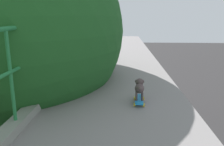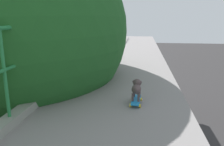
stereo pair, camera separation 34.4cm
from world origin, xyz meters
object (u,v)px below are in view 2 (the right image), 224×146
object	(u,v)px
toy_skateboard	(136,100)
small_dog	(137,88)
city_bus	(66,55)
car_black_fifth	(24,129)
car_red_taxi_sixth	(2,105)

from	to	relation	value
toy_skateboard	small_dog	world-z (taller)	small_dog
city_bus	small_dog	world-z (taller)	small_dog
car_black_fifth	toy_skateboard	distance (m)	10.71
toy_skateboard	small_dog	distance (m)	0.21
city_bus	small_dog	size ratio (longest dim) A/B	25.64
car_red_taxi_sixth	toy_skateboard	world-z (taller)	toy_skateboard
car_red_taxi_sixth	city_bus	xyz separation A→B (m)	(-0.20, 15.00, 1.06)
car_black_fifth	toy_skateboard	world-z (taller)	toy_skateboard
toy_skateboard	car_red_taxi_sixth	bearing A→B (deg)	132.82
car_black_fifth	car_red_taxi_sixth	world-z (taller)	car_red_taxi_sixth
small_dog	toy_skateboard	bearing A→B (deg)	-92.83
car_black_fifth	small_dog	bearing A→B (deg)	-48.89
small_dog	car_red_taxi_sixth	bearing A→B (deg)	132.94
car_red_taxi_sixth	toy_skateboard	distance (m)	14.86
car_black_fifth	city_bus	size ratio (longest dim) A/B	0.39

